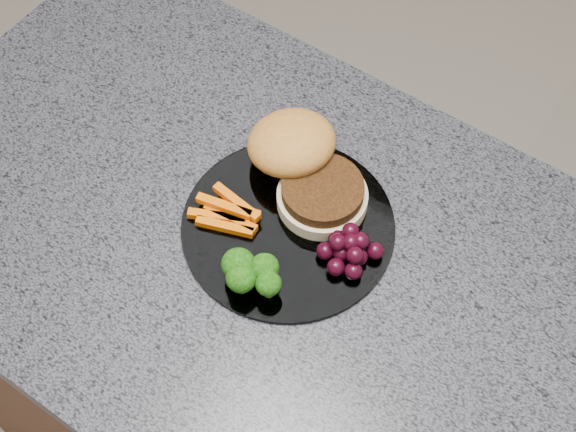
# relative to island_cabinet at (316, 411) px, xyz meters

# --- Properties ---
(island_cabinet) EXTENTS (1.20, 0.60, 0.86)m
(island_cabinet) POSITION_rel_island_cabinet_xyz_m (0.00, 0.00, 0.00)
(island_cabinet) COLOR brown
(island_cabinet) RESTS_ON ground
(countertop) EXTENTS (1.20, 0.60, 0.04)m
(countertop) POSITION_rel_island_cabinet_xyz_m (0.00, 0.00, 0.45)
(countertop) COLOR #4F4F59
(countertop) RESTS_ON island_cabinet
(plate) EXTENTS (0.26, 0.26, 0.01)m
(plate) POSITION_rel_island_cabinet_xyz_m (-0.08, 0.03, 0.47)
(plate) COLOR white
(plate) RESTS_ON countertop
(burger) EXTENTS (0.21, 0.18, 0.06)m
(burger) POSITION_rel_island_cabinet_xyz_m (-0.11, 0.10, 0.50)
(burger) COLOR beige
(burger) RESTS_ON plate
(carrot_sticks) EXTENTS (0.09, 0.06, 0.02)m
(carrot_sticks) POSITION_rel_island_cabinet_xyz_m (-0.15, 0.00, 0.48)
(carrot_sticks) COLOR #E05F03
(carrot_sticks) RESTS_ON plate
(broccoli) EXTENTS (0.08, 0.06, 0.05)m
(broccoli) POSITION_rel_island_cabinet_xyz_m (-0.07, -0.06, 0.50)
(broccoli) COLOR #4E7C2D
(broccoli) RESTS_ON plate
(grape_bunch) EXTENTS (0.07, 0.07, 0.04)m
(grape_bunch) POSITION_rel_island_cabinet_xyz_m (0.00, 0.04, 0.49)
(grape_bunch) COLOR black
(grape_bunch) RESTS_ON plate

